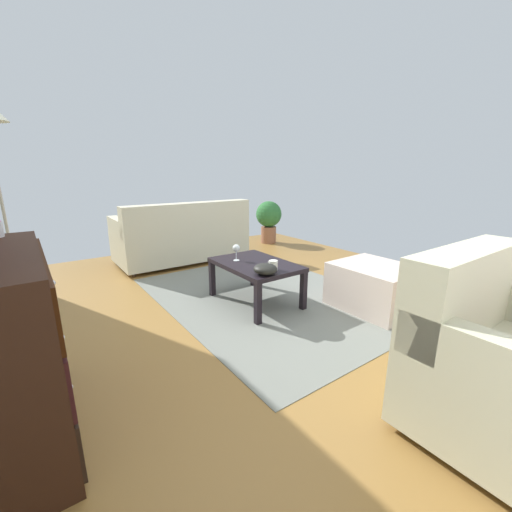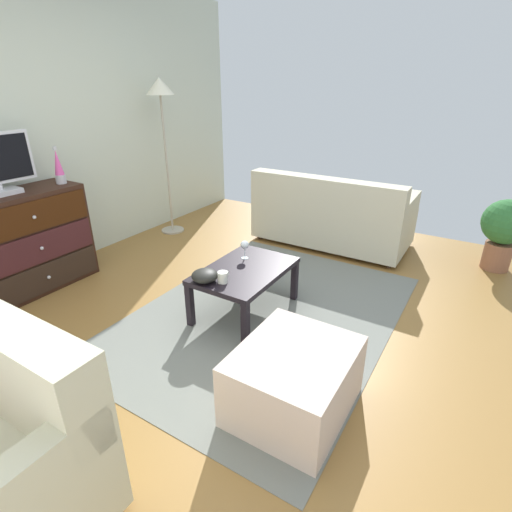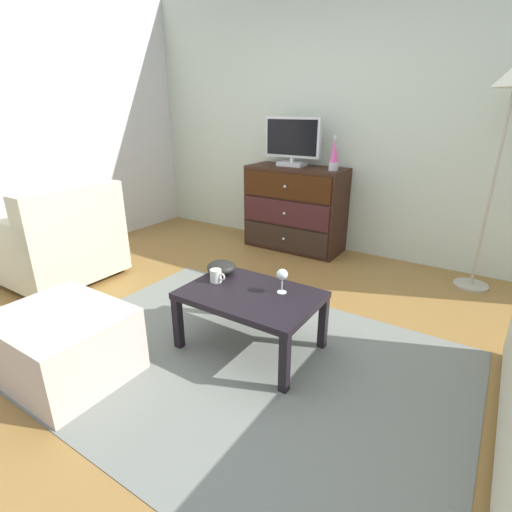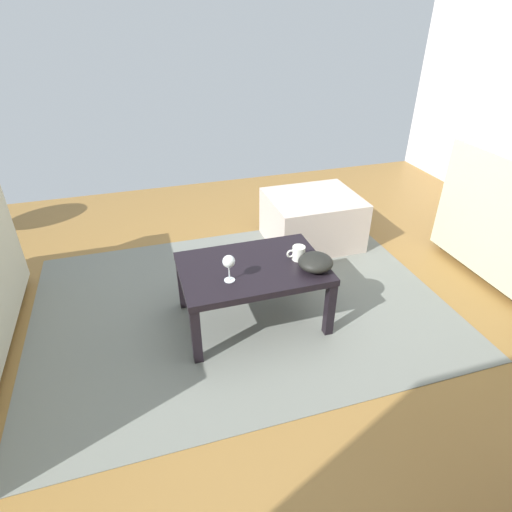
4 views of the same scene
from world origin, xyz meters
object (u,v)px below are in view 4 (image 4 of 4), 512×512
object	(u,v)px
coffee_table	(252,273)
mug	(298,253)
bowl_decorative	(316,262)
wine_glass	(229,262)
ottoman	(312,220)

from	to	relation	value
coffee_table	mug	distance (m)	0.29
mug	bowl_decorative	xyz separation A→B (m)	(-0.06, 0.13, 0.00)
coffee_table	bowl_decorative	xyz separation A→B (m)	(-0.33, 0.14, 0.10)
wine_glass	ottoman	bearing A→B (deg)	-134.58
wine_glass	bowl_decorative	distance (m)	0.50
bowl_decorative	ottoman	world-z (taller)	bowl_decorative
bowl_decorative	ottoman	size ratio (longest dim) A/B	0.28
wine_glass	mug	world-z (taller)	wine_glass
wine_glass	mug	xyz separation A→B (m)	(-0.44, -0.10, -0.07)
wine_glass	ottoman	size ratio (longest dim) A/B	0.22
bowl_decorative	coffee_table	bearing A→B (deg)	-22.39
mug	bowl_decorative	world-z (taller)	bowl_decorative
mug	bowl_decorative	distance (m)	0.14
wine_glass	bowl_decorative	bearing A→B (deg)	176.51
coffee_table	ottoman	world-z (taller)	ottoman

